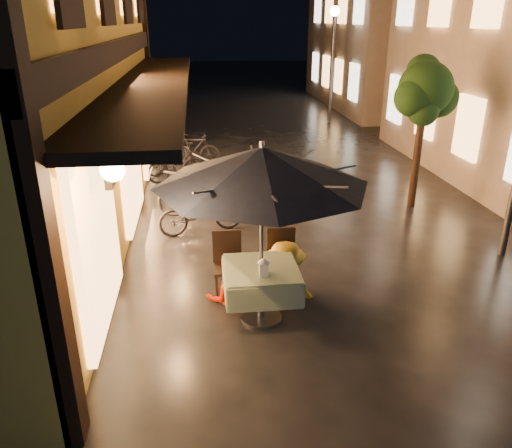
{
  "coord_description": "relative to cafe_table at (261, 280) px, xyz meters",
  "views": [
    {
      "loc": [
        -2.16,
        -5.28,
        3.8
      ],
      "look_at": [
        -1.41,
        1.1,
        1.15
      ],
      "focal_mm": 35.0,
      "sensor_mm": 36.0,
      "label": 1
    }
  ],
  "objects": [
    {
      "name": "ground",
      "position": [
        1.41,
        -0.5,
        -0.59
      ],
      "size": [
        90.0,
        90.0,
        0.0
      ],
      "primitive_type": "plane",
      "color": "black",
      "rests_on": "ground"
    },
    {
      "name": "east_building_far",
      "position": [
        8.91,
        17.5,
        3.07
      ],
      "size": [
        7.3,
        10.3,
        7.3
      ],
      "color": "#B09E8D",
      "rests_on": "ground"
    },
    {
      "name": "street_tree",
      "position": [
        3.83,
        4.02,
        1.83
      ],
      "size": [
        1.43,
        1.2,
        3.15
      ],
      "color": "black",
      "rests_on": "ground"
    },
    {
      "name": "streetlamp_far",
      "position": [
        4.41,
        13.5,
        2.33
      ],
      "size": [
        0.36,
        0.36,
        4.23
      ],
      "color": "#59595E",
      "rests_on": "ground"
    },
    {
      "name": "cafe_table",
      "position": [
        0.0,
        0.0,
        0.0
      ],
      "size": [
        0.99,
        0.99,
        0.78
      ],
      "color": "#59595E",
      "rests_on": "ground"
    },
    {
      "name": "patio_umbrella",
      "position": [
        0.0,
        -0.0,
        1.56
      ],
      "size": [
        2.69,
        2.69,
        2.46
      ],
      "color": "#59595E",
      "rests_on": "ground"
    },
    {
      "name": "cafe_chair_left",
      "position": [
        -0.4,
        0.74,
        -0.05
      ],
      "size": [
        0.42,
        0.42,
        0.97
      ],
      "color": "black",
      "rests_on": "ground"
    },
    {
      "name": "cafe_chair_right",
      "position": [
        0.4,
        0.74,
        -0.05
      ],
      "size": [
        0.42,
        0.42,
        0.97
      ],
      "color": "black",
      "rests_on": "ground"
    },
    {
      "name": "table_lantern",
      "position": [
        0.0,
        -0.22,
        0.33
      ],
      "size": [
        0.16,
        0.16,
        0.25
      ],
      "color": "white",
      "rests_on": "cafe_table"
    },
    {
      "name": "person_orange",
      "position": [
        -0.41,
        0.57,
        0.09
      ],
      "size": [
        0.73,
        0.61,
        1.36
      ],
      "primitive_type": "imported",
      "rotation": [
        0.0,
        0.0,
        3.3
      ],
      "color": "#F11F00",
      "rests_on": "ground"
    },
    {
      "name": "person_yellow",
      "position": [
        0.43,
        0.6,
        0.23
      ],
      "size": [
        1.16,
        0.8,
        1.64
      ],
      "primitive_type": "imported",
      "rotation": [
        0.0,
        0.0,
        2.95
      ],
      "color": "gold",
      "rests_on": "ground"
    },
    {
      "name": "bicycle_0",
      "position": [
        -0.76,
        3.06,
        -0.16
      ],
      "size": [
        1.73,
        0.96,
        0.86
      ],
      "primitive_type": "imported",
      "rotation": [
        0.0,
        0.0,
        1.82
      ],
      "color": "black",
      "rests_on": "ground"
    },
    {
      "name": "bicycle_1",
      "position": [
        -0.88,
        3.83,
        -0.1
      ],
      "size": [
        1.68,
        0.98,
        0.97
      ],
      "primitive_type": "imported",
      "rotation": [
        0.0,
        0.0,
        1.23
      ],
      "color": "black",
      "rests_on": "ground"
    },
    {
      "name": "bicycle_2",
      "position": [
        -0.85,
        4.38,
        -0.13
      ],
      "size": [
        1.82,
        1.22,
        0.9
      ],
      "primitive_type": "imported",
      "rotation": [
        0.0,
        0.0,
        1.97
      ],
      "color": "black",
      "rests_on": "ground"
    },
    {
      "name": "bicycle_3",
      "position": [
        -1.34,
        6.41,
        -0.14
      ],
      "size": [
        1.54,
        0.91,
        0.89
      ],
      "primitive_type": "imported",
      "rotation": [
        0.0,
        0.0,
        1.93
      ],
      "color": "black",
      "rests_on": "ground"
    },
    {
      "name": "bicycle_4",
      "position": [
        -1.4,
        7.1,
        -0.17
      ],
      "size": [
        1.69,
        1.12,
        0.84
      ],
      "primitive_type": "imported",
      "rotation": [
        0.0,
        0.0,
        1.96
      ],
      "color": "black",
      "rests_on": "ground"
    },
    {
      "name": "bicycle_5",
      "position": [
        -0.89,
        7.86,
        -0.14
      ],
      "size": [
        1.52,
        0.57,
        0.89
      ],
      "primitive_type": "imported",
      "rotation": [
        0.0,
        0.0,
        1.47
      ],
      "color": "black",
      "rests_on": "ground"
    }
  ]
}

